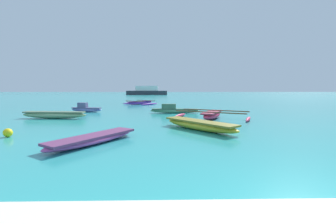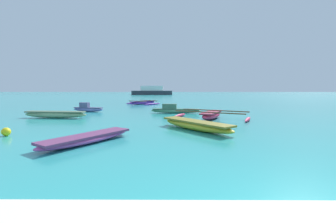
{
  "view_description": "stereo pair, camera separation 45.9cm",
  "coord_description": "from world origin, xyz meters",
  "px_view_note": "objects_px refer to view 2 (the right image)",
  "views": [
    {
      "loc": [
        -2.53,
        -2.39,
        1.88
      ],
      "look_at": [
        -2.19,
        13.13,
        0.25
      ],
      "focal_mm": 24.0,
      "sensor_mm": 36.0,
      "label": 1
    },
    {
      "loc": [
        -2.07,
        -2.39,
        1.88
      ],
      "look_at": [
        -2.19,
        13.13,
        0.25
      ],
      "focal_mm": 24.0,
      "sensor_mm": 36.0,
      "label": 2
    }
  ],
  "objects_px": {
    "moored_boat_1": "(211,115)",
    "moored_boat_2": "(175,110)",
    "moored_boat_4": "(143,103)",
    "moored_boat_0": "(196,125)",
    "moored_boat_6": "(55,114)",
    "mooring_buoy_0": "(6,132)",
    "distant_ferry": "(152,91)",
    "moored_boat_3": "(88,138)",
    "moored_boat_5": "(88,108)"
  },
  "relations": [
    {
      "from": "moored_boat_0",
      "to": "moored_boat_6",
      "type": "distance_m",
      "value": 9.48
    },
    {
      "from": "moored_boat_4",
      "to": "mooring_buoy_0",
      "type": "xyz_separation_m",
      "value": [
        -3.32,
        -18.02,
        -0.03
      ]
    },
    {
      "from": "moored_boat_1",
      "to": "moored_boat_5",
      "type": "bearing_deg",
      "value": 91.63
    },
    {
      "from": "moored_boat_0",
      "to": "moored_boat_2",
      "type": "relative_size",
      "value": 0.97
    },
    {
      "from": "moored_boat_1",
      "to": "moored_boat_2",
      "type": "height_order",
      "value": "moored_boat_2"
    },
    {
      "from": "moored_boat_2",
      "to": "moored_boat_6",
      "type": "height_order",
      "value": "moored_boat_2"
    },
    {
      "from": "moored_boat_0",
      "to": "moored_boat_2",
      "type": "height_order",
      "value": "moored_boat_2"
    },
    {
      "from": "moored_boat_5",
      "to": "mooring_buoy_0",
      "type": "relative_size",
      "value": 7.85
    },
    {
      "from": "moored_boat_5",
      "to": "distant_ferry",
      "type": "relative_size",
      "value": 0.22
    },
    {
      "from": "moored_boat_4",
      "to": "moored_boat_2",
      "type": "bearing_deg",
      "value": -120.91
    },
    {
      "from": "moored_boat_0",
      "to": "moored_boat_4",
      "type": "relative_size",
      "value": 0.9
    },
    {
      "from": "moored_boat_1",
      "to": "moored_boat_6",
      "type": "height_order",
      "value": "moored_boat_1"
    },
    {
      "from": "moored_boat_2",
      "to": "mooring_buoy_0",
      "type": "relative_size",
      "value": 11.51
    },
    {
      "from": "moored_boat_0",
      "to": "moored_boat_3",
      "type": "relative_size",
      "value": 1.09
    },
    {
      "from": "moored_boat_4",
      "to": "mooring_buoy_0",
      "type": "relative_size",
      "value": 12.46
    },
    {
      "from": "moored_boat_1",
      "to": "mooring_buoy_0",
      "type": "distance_m",
      "value": 10.43
    },
    {
      "from": "moored_boat_1",
      "to": "distant_ferry",
      "type": "relative_size",
      "value": 0.4
    },
    {
      "from": "moored_boat_0",
      "to": "moored_boat_6",
      "type": "bearing_deg",
      "value": -154.48
    },
    {
      "from": "moored_boat_4",
      "to": "moored_boat_1",
      "type": "bearing_deg",
      "value": -117.06
    },
    {
      "from": "moored_boat_1",
      "to": "moored_boat_2",
      "type": "distance_m",
      "value": 3.95
    },
    {
      "from": "moored_boat_0",
      "to": "moored_boat_1",
      "type": "xyz_separation_m",
      "value": [
        1.4,
        3.74,
        0.01
      ]
    },
    {
      "from": "moored_boat_0",
      "to": "distant_ferry",
      "type": "relative_size",
      "value": 0.31
    },
    {
      "from": "moored_boat_0",
      "to": "mooring_buoy_0",
      "type": "distance_m",
      "value": 7.81
    },
    {
      "from": "moored_boat_2",
      "to": "distant_ferry",
      "type": "xyz_separation_m",
      "value": [
        -5.69,
        50.79,
        0.83
      ]
    },
    {
      "from": "moored_boat_1",
      "to": "mooring_buoy_0",
      "type": "height_order",
      "value": "moored_boat_1"
    },
    {
      "from": "moored_boat_5",
      "to": "moored_boat_6",
      "type": "relative_size",
      "value": 0.63
    },
    {
      "from": "distant_ferry",
      "to": "moored_boat_2",
      "type": "bearing_deg",
      "value": -83.61
    },
    {
      "from": "moored_boat_6",
      "to": "mooring_buoy_0",
      "type": "bearing_deg",
      "value": -76.14
    },
    {
      "from": "moored_boat_4",
      "to": "moored_boat_6",
      "type": "distance_m",
      "value": 13.19
    },
    {
      "from": "moored_boat_2",
      "to": "moored_boat_4",
      "type": "relative_size",
      "value": 0.92
    },
    {
      "from": "moored_boat_3",
      "to": "moored_boat_2",
      "type": "bearing_deg",
      "value": 15.0
    },
    {
      "from": "moored_boat_6",
      "to": "mooring_buoy_0",
      "type": "xyz_separation_m",
      "value": [
        0.83,
        -5.5,
        -0.07
      ]
    },
    {
      "from": "moored_boat_0",
      "to": "moored_boat_4",
      "type": "height_order",
      "value": "moored_boat_4"
    },
    {
      "from": "moored_boat_3",
      "to": "moored_boat_5",
      "type": "bearing_deg",
      "value": 53.85
    },
    {
      "from": "moored_boat_6",
      "to": "distant_ferry",
      "type": "relative_size",
      "value": 0.35
    },
    {
      "from": "moored_boat_0",
      "to": "mooring_buoy_0",
      "type": "bearing_deg",
      "value": -118.57
    },
    {
      "from": "distant_ferry",
      "to": "moored_boat_1",
      "type": "bearing_deg",
      "value": -81.68
    },
    {
      "from": "moored_boat_5",
      "to": "moored_boat_6",
      "type": "bearing_deg",
      "value": -87.44
    },
    {
      "from": "moored_boat_0",
      "to": "distant_ferry",
      "type": "height_order",
      "value": "distant_ferry"
    },
    {
      "from": "distant_ferry",
      "to": "moored_boat_0",
      "type": "bearing_deg",
      "value": -83.58
    },
    {
      "from": "moored_boat_2",
      "to": "moored_boat_4",
      "type": "height_order",
      "value": "moored_boat_2"
    },
    {
      "from": "moored_boat_2",
      "to": "moored_boat_0",
      "type": "bearing_deg",
      "value": -77.14
    },
    {
      "from": "moored_boat_0",
      "to": "moored_boat_2",
      "type": "bearing_deg",
      "value": 148.03
    },
    {
      "from": "moored_boat_1",
      "to": "moored_boat_4",
      "type": "xyz_separation_m",
      "value": [
        -5.78,
        12.92,
        -0.04
      ]
    },
    {
      "from": "moored_boat_3",
      "to": "mooring_buoy_0",
      "type": "relative_size",
      "value": 10.22
    },
    {
      "from": "moored_boat_4",
      "to": "moored_boat_5",
      "type": "distance_m",
      "value": 9.28
    },
    {
      "from": "moored_boat_2",
      "to": "distant_ferry",
      "type": "bearing_deg",
      "value": 102.62
    },
    {
      "from": "moored_boat_3",
      "to": "mooring_buoy_0",
      "type": "xyz_separation_m",
      "value": [
        -3.65,
        1.11,
        0.0
      ]
    },
    {
      "from": "moored_boat_2",
      "to": "moored_boat_5",
      "type": "distance_m",
      "value": 7.15
    },
    {
      "from": "moored_boat_3",
      "to": "moored_boat_4",
      "type": "distance_m",
      "value": 19.13
    }
  ]
}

